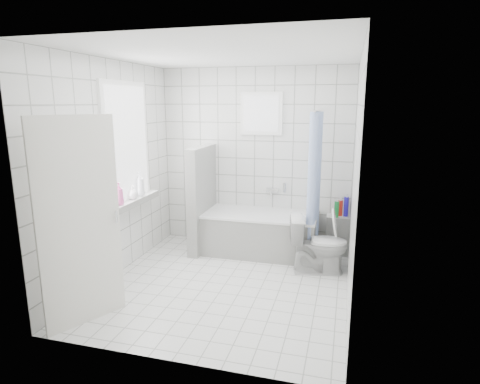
% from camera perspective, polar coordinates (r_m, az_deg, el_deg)
% --- Properties ---
extents(ground, '(3.00, 3.00, 0.00)m').
position_cam_1_polar(ground, '(4.87, -2.14, -12.96)').
color(ground, white).
rests_on(ground, ground).
extents(ceiling, '(3.00, 3.00, 0.00)m').
position_cam_1_polar(ceiling, '(4.43, -2.43, 19.05)').
color(ceiling, white).
rests_on(ceiling, ground).
extents(wall_back, '(2.80, 0.02, 2.60)m').
position_cam_1_polar(wall_back, '(5.90, 2.09, 4.77)').
color(wall_back, white).
rests_on(wall_back, ground).
extents(wall_front, '(2.80, 0.02, 2.60)m').
position_cam_1_polar(wall_front, '(3.11, -10.56, -2.58)').
color(wall_front, white).
rests_on(wall_front, ground).
extents(wall_left, '(0.02, 3.00, 2.60)m').
position_cam_1_polar(wall_left, '(5.06, -17.60, 2.89)').
color(wall_left, white).
rests_on(wall_left, ground).
extents(wall_right, '(0.02, 3.00, 2.60)m').
position_cam_1_polar(wall_right, '(4.27, 15.96, 1.29)').
color(wall_right, white).
rests_on(wall_right, ground).
extents(window_left, '(0.01, 0.90, 1.40)m').
position_cam_1_polar(window_left, '(5.25, -15.64, 6.65)').
color(window_left, white).
rests_on(window_left, wall_left).
extents(window_back, '(0.50, 0.01, 0.50)m').
position_cam_1_polar(window_back, '(5.78, 3.02, 11.07)').
color(window_back, white).
rests_on(window_back, wall_back).
extents(window_sill, '(0.18, 1.02, 0.08)m').
position_cam_1_polar(window_sill, '(5.35, -14.76, -1.25)').
color(window_sill, white).
rests_on(window_sill, wall_left).
extents(door, '(0.41, 0.73, 2.00)m').
position_cam_1_polar(door, '(4.04, -21.83, -4.17)').
color(door, silver).
rests_on(door, ground).
extents(bathtub, '(1.58, 0.77, 0.58)m').
position_cam_1_polar(bathtub, '(5.73, 2.92, -5.84)').
color(bathtub, white).
rests_on(bathtub, ground).
extents(partition_wall, '(0.15, 0.85, 1.50)m').
position_cam_1_polar(partition_wall, '(5.79, -5.42, -0.96)').
color(partition_wall, white).
rests_on(partition_wall, ground).
extents(tiled_ledge, '(0.40, 0.24, 0.55)m').
position_cam_1_polar(tiled_ledge, '(5.87, 14.11, -5.95)').
color(tiled_ledge, white).
rests_on(tiled_ledge, ground).
extents(toilet, '(0.78, 0.54, 0.73)m').
position_cam_1_polar(toilet, '(5.15, 11.13, -7.33)').
color(toilet, silver).
rests_on(toilet, ground).
extents(curtain_rod, '(0.02, 0.80, 0.02)m').
position_cam_1_polar(curtain_rod, '(5.31, 10.94, 11.27)').
color(curtain_rod, silver).
rests_on(curtain_rod, wall_back).
extents(shower_curtain, '(0.14, 0.48, 1.78)m').
position_cam_1_polar(shower_curtain, '(5.28, 10.43, 1.44)').
color(shower_curtain, '#4467C8').
rests_on(shower_curtain, curtain_rod).
extents(tub_faucet, '(0.18, 0.06, 0.06)m').
position_cam_1_polar(tub_faucet, '(5.88, 4.63, 0.27)').
color(tub_faucet, silver).
rests_on(tub_faucet, wall_back).
extents(sill_bottles, '(0.17, 0.64, 0.32)m').
position_cam_1_polar(sill_bottles, '(5.26, -15.06, 0.44)').
color(sill_bottles, white).
rests_on(sill_bottles, window_sill).
extents(ledge_bottles, '(0.19, 0.17, 0.27)m').
position_cam_1_polar(ledge_bottles, '(5.75, 14.21, -2.21)').
color(ledge_bottles, green).
rests_on(ledge_bottles, tiled_ledge).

